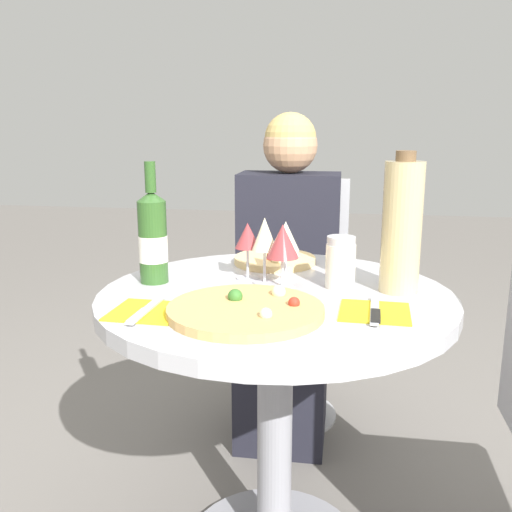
% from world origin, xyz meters
% --- Properties ---
extents(dining_table, '(0.86, 0.86, 0.73)m').
position_xyz_m(dining_table, '(0.00, 0.00, 0.56)').
color(dining_table, gray).
rests_on(dining_table, ground_plane).
extents(chair_behind_diner, '(0.43, 0.43, 0.92)m').
position_xyz_m(chair_behind_diner, '(-0.04, 0.82, 0.43)').
color(chair_behind_diner, '#ADADB2').
rests_on(chair_behind_diner, ground_plane).
extents(seated_diner, '(0.37, 0.43, 1.17)m').
position_xyz_m(seated_diner, '(-0.04, 0.67, 0.53)').
color(seated_diner, black).
rests_on(seated_diner, ground_plane).
extents(pizza_large, '(0.34, 0.34, 0.04)m').
position_xyz_m(pizza_large, '(-0.04, -0.17, 0.74)').
color(pizza_large, tan).
rests_on(pizza_large, dining_table).
extents(pizza_small_far, '(0.24, 0.24, 0.05)m').
position_xyz_m(pizza_small_far, '(-0.04, 0.28, 0.74)').
color(pizza_small_far, '#E5C17F').
rests_on(pizza_small_far, dining_table).
extents(wine_bottle, '(0.07, 0.07, 0.31)m').
position_xyz_m(wine_bottle, '(-0.32, 0.04, 0.85)').
color(wine_bottle, '#2D5623').
rests_on(wine_bottle, dining_table).
extents(tall_carafe, '(0.09, 0.09, 0.34)m').
position_xyz_m(tall_carafe, '(0.29, 0.06, 0.89)').
color(tall_carafe, tan).
rests_on(tall_carafe, dining_table).
extents(sugar_shaker, '(0.07, 0.07, 0.13)m').
position_xyz_m(sugar_shaker, '(0.15, 0.06, 0.80)').
color(sugar_shaker, silver).
rests_on(sugar_shaker, dining_table).
extents(wine_glass_back_left, '(0.07, 0.07, 0.15)m').
position_xyz_m(wine_glass_back_left, '(-0.09, 0.11, 0.84)').
color(wine_glass_back_left, silver).
rests_on(wine_glass_back_left, dining_table).
extents(wine_glass_center, '(0.06, 0.06, 0.17)m').
position_xyz_m(wine_glass_center, '(-0.04, 0.08, 0.85)').
color(wine_glass_center, silver).
rests_on(wine_glass_center, dining_table).
extents(wine_glass_back_right, '(0.07, 0.07, 0.16)m').
position_xyz_m(wine_glass_back_right, '(0.01, 0.11, 0.85)').
color(wine_glass_back_right, silver).
rests_on(wine_glass_back_right, dining_table).
extents(wine_glass_front_right, '(0.08, 0.08, 0.16)m').
position_xyz_m(wine_glass_front_right, '(0.01, 0.04, 0.85)').
color(wine_glass_front_right, silver).
rests_on(wine_glass_front_right, dining_table).
extents(place_setting_left, '(0.16, 0.19, 0.01)m').
position_xyz_m(place_setting_left, '(-0.26, -0.20, 0.73)').
color(place_setting_left, yellow).
rests_on(place_setting_left, dining_table).
extents(place_setting_right, '(0.16, 0.19, 0.01)m').
position_xyz_m(place_setting_right, '(0.23, -0.12, 0.73)').
color(place_setting_right, yellow).
rests_on(place_setting_right, dining_table).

